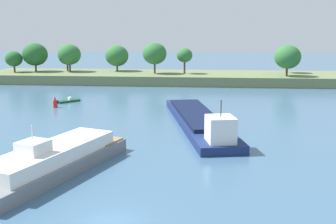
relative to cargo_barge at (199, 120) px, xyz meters
name	(u,v)px	position (x,y,z in m)	size (l,w,h in m)	color
ground_plane	(111,223)	(-5.61, -29.07, -0.87)	(400.00, 400.00, 0.00)	#3D607F
treeline_island	(161,72)	(-10.17, 45.82, 1.61)	(90.59, 17.16, 9.61)	#66754C
cargo_barge	(199,120)	(0.00, 0.00, 0.00)	(11.27, 29.52, 5.60)	navy
white_riverboat	(52,160)	(-13.24, -19.60, 0.33)	(10.78, 19.04, 5.03)	slate
small_motorboat	(68,101)	(-23.81, 16.56, -0.65)	(3.90, 3.98, 0.87)	#19472D
channel_buoy_red	(55,103)	(-24.31, 11.32, -0.06)	(0.70, 0.70, 1.90)	red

